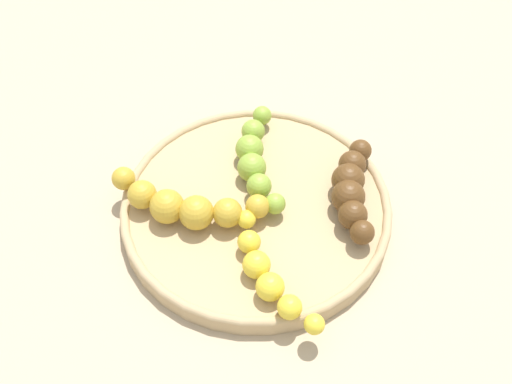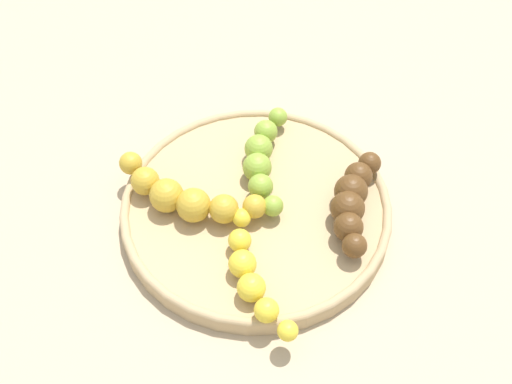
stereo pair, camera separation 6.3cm
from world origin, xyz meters
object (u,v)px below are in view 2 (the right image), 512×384
object	(u,v)px
banana_green	(263,158)
banana_overripe	(353,200)
banana_yellow	(252,274)
fruit_bowl	(256,207)
banana_spotted	(183,196)

from	to	relation	value
banana_green	banana_overripe	distance (m)	0.11
banana_yellow	fruit_bowl	bearing A→B (deg)	-110.90
banana_spotted	banana_overripe	bearing A→B (deg)	111.93
banana_spotted	banana_overripe	xyz separation A→B (m)	(0.07, -0.16, -0.00)
fruit_bowl	banana_green	bearing A→B (deg)	17.40
banana_spotted	banana_overripe	world-z (taller)	same
banana_green	banana_yellow	distance (m)	0.15
banana_green	banana_overripe	world-z (taller)	banana_overripe
banana_green	banana_yellow	xyz separation A→B (m)	(-0.14, -0.05, -0.00)
banana_spotted	banana_overripe	size ratio (longest dim) A/B	1.28
banana_green	banana_spotted	xyz separation A→B (m)	(-0.09, 0.05, 0.00)
fruit_bowl	banana_green	xyz separation A→B (m)	(0.05, 0.02, 0.02)
banana_yellow	banana_spotted	bearing A→B (deg)	-70.56
banana_yellow	banana_green	bearing A→B (deg)	-112.98
banana_yellow	banana_overripe	distance (m)	0.14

